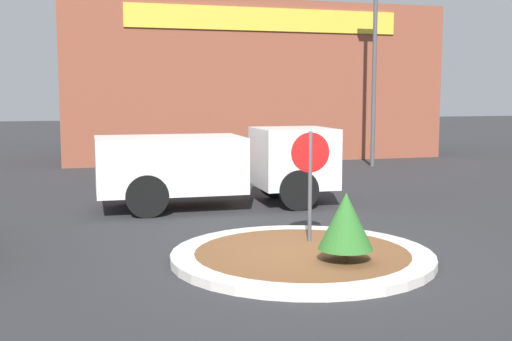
# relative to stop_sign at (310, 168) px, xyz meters

# --- Properties ---
(ground_plane) EXTENTS (120.00, 120.00, 0.00)m
(ground_plane) POSITION_rel_stop_sign_xyz_m (-0.40, -0.69, -1.46)
(ground_plane) COLOR #2D2D30
(traffic_island) EXTENTS (4.37, 4.37, 0.15)m
(traffic_island) POSITION_rel_stop_sign_xyz_m (-0.40, -0.69, -1.38)
(traffic_island) COLOR beige
(traffic_island) RESTS_ON ground_plane
(stop_sign) EXTENTS (0.71, 0.07, 2.11)m
(stop_sign) POSITION_rel_stop_sign_xyz_m (0.00, 0.00, 0.00)
(stop_sign) COLOR #4C4C51
(stop_sign) RESTS_ON ground_plane
(island_shrub) EXTENTS (0.87, 0.87, 1.09)m
(island_shrub) POSITION_rel_stop_sign_xyz_m (0.03, -1.47, -0.66)
(island_shrub) COLOR brown
(island_shrub) RESTS_ON traffic_island
(utility_truck) EXTENTS (5.80, 2.23, 1.91)m
(utility_truck) POSITION_rel_stop_sign_xyz_m (-0.64, 4.69, -0.37)
(utility_truck) COLOR white
(utility_truck) RESTS_ON ground_plane
(storefront_building) EXTENTS (15.91, 6.07, 6.50)m
(storefront_building) POSITION_rel_stop_sign_xyz_m (3.56, 17.25, 1.79)
(storefront_building) COLOR brown
(storefront_building) RESTS_ON ground_plane
(light_pole) EXTENTS (0.70, 0.30, 7.41)m
(light_pole) POSITION_rel_stop_sign_xyz_m (7.06, 11.74, 2.82)
(light_pole) COLOR #4C4C51
(light_pole) RESTS_ON ground_plane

